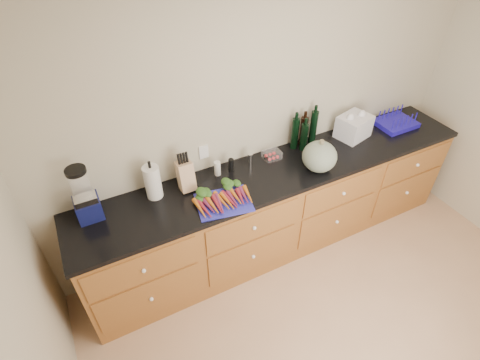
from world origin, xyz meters
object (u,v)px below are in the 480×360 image
blender_appliance (85,197)px  tomato_box (272,155)px  knife_block (186,176)px  squash (319,157)px  carrots (222,197)px  cutting_board (224,202)px  paper_towel (153,182)px  dish_rack (396,122)px

blender_appliance → tomato_box: (1.56, 0.01, -0.16)m
knife_block → squash: bearing=-14.7°
carrots → blender_appliance: blender_appliance is taller
blender_appliance → tomato_box: bearing=0.5°
blender_appliance → tomato_box: size_ratio=2.95×
blender_appliance → tomato_box: blender_appliance is taller
cutting_board → paper_towel: (-0.44, 0.32, 0.14)m
paper_towel → tomato_box: bearing=0.5°
cutting_board → squash: size_ratio=1.42×
cutting_board → dish_rack: bearing=6.8°
carrots → dish_rack: size_ratio=1.13×
carrots → tomato_box: size_ratio=2.82×
tomato_box → paper_towel: bearing=-179.5°
tomato_box → dish_rack: bearing=-3.7°
tomato_box → dish_rack: dish_rack is taller
carrots → blender_appliance: (-0.93, 0.28, 0.16)m
dish_rack → blender_appliance: bearing=178.5°
cutting_board → dish_rack: (2.01, 0.24, 0.03)m
blender_appliance → paper_towel: bearing=0.3°
paper_towel → dish_rack: (2.45, -0.08, -0.10)m
cutting_board → paper_towel: 0.56m
squash → knife_block: bearing=165.3°
paper_towel → blender_appliance: bearing=-179.7°
knife_block → paper_towel: bearing=175.6°
blender_appliance → dish_rack: blender_appliance is taller
squash → cutting_board: bearing=-178.9°
squash → knife_block: squash is taller
knife_block → dish_rack: bearing=-1.6°
paper_towel → cutting_board: bearing=-35.8°
paper_towel → knife_block: size_ratio=1.18×
cutting_board → blender_appliance: (-0.93, 0.32, 0.19)m
tomato_box → dish_rack: size_ratio=0.40×
carrots → knife_block: knife_block is taller
carrots → knife_block: size_ratio=1.77×
cutting_board → blender_appliance: bearing=161.2°
squash → paper_towel: 1.37m
dish_rack → cutting_board: bearing=-173.2°
tomato_box → squash: bearing=-49.3°
cutting_board → squash: 0.91m
blender_appliance → tomato_box: 1.57m
carrots → blender_appliance: size_ratio=0.95×
squash → blender_appliance: size_ratio=0.66×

